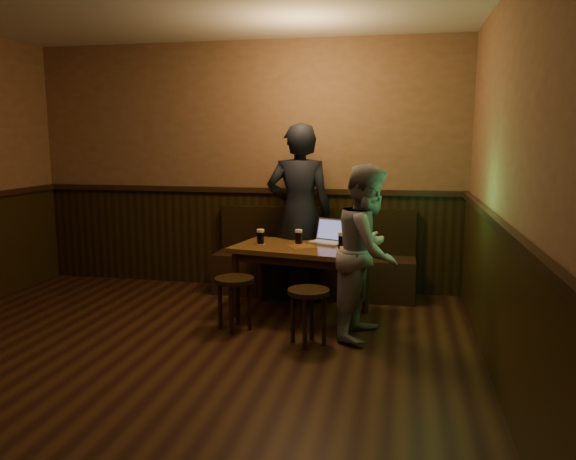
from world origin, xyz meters
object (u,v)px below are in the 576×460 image
(pint_left, at_px, (261,237))
(person_suit, at_px, (299,214))
(stool_right, at_px, (308,300))
(pint_mid, at_px, (299,237))
(stool_left, at_px, (234,288))
(bench, at_px, (314,267))
(pint_right, at_px, (342,241))
(pub_table, at_px, (302,256))
(person_grey, at_px, (368,252))
(laptop, at_px, (328,237))

(pint_left, bearing_deg, person_suit, 57.19)
(stool_right, relative_size, pint_mid, 3.21)
(stool_left, bearing_deg, pint_left, 79.74)
(pint_left, relative_size, person_suit, 0.08)
(bench, height_order, pint_right, bench)
(pint_mid, distance_m, pint_right, 0.49)
(pint_mid, bearing_deg, pub_table, -64.76)
(stool_left, bearing_deg, pint_mid, 53.59)
(stool_right, distance_m, pint_mid, 0.98)
(bench, xyz_separation_m, pint_mid, (-0.05, -0.67, 0.45))
(bench, height_order, pub_table, bench)
(pint_mid, height_order, person_suit, person_suit)
(person_suit, bearing_deg, person_grey, 124.23)
(bench, bearing_deg, pint_mid, -94.29)
(pub_table, relative_size, person_suit, 0.75)
(bench, relative_size, laptop, 5.41)
(pint_left, distance_m, person_suit, 0.58)
(stool_right, distance_m, person_suit, 1.42)
(person_suit, bearing_deg, pint_left, 52.27)
(pint_left, relative_size, pint_mid, 1.01)
(person_suit, bearing_deg, pint_right, 126.47)
(bench, height_order, pint_left, bench)
(pint_left, distance_m, pint_mid, 0.37)
(pub_table, bearing_deg, person_grey, -23.54)
(pint_mid, bearing_deg, person_grey, -38.13)
(pint_left, bearing_deg, laptop, 17.40)
(stool_right, xyz_separation_m, person_suit, (-0.31, 1.27, 0.56))
(person_grey, bearing_deg, laptop, 44.27)
(pint_left, height_order, person_grey, person_grey)
(pint_left, xyz_separation_m, person_suit, (0.30, 0.47, 0.18))
(stool_left, distance_m, person_grey, 1.24)
(bench, relative_size, pint_mid, 14.86)
(laptop, relative_size, person_suit, 0.22)
(bench, distance_m, pint_mid, 0.81)
(pint_left, bearing_deg, bench, 60.72)
(pub_table, xyz_separation_m, laptop, (0.23, 0.24, 0.15))
(laptop, distance_m, person_grey, 0.81)
(pub_table, distance_m, laptop, 0.36)
(stool_left, xyz_separation_m, pint_mid, (0.47, 0.64, 0.38))
(stool_right, height_order, pint_right, pint_right)
(bench, relative_size, stool_left, 4.58)
(pint_left, height_order, pint_mid, pint_left)
(stool_left, distance_m, pint_left, 0.69)
(bench, xyz_separation_m, stool_left, (-0.52, -1.31, 0.07))
(stool_left, xyz_separation_m, person_grey, (1.18, 0.08, 0.37))
(person_grey, bearing_deg, bench, 40.28)
(pint_mid, xyz_separation_m, pint_right, (0.45, -0.19, 0.01))
(bench, distance_m, pint_left, 0.97)
(pub_table, relative_size, stool_left, 2.91)
(pint_left, height_order, person_suit, person_suit)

